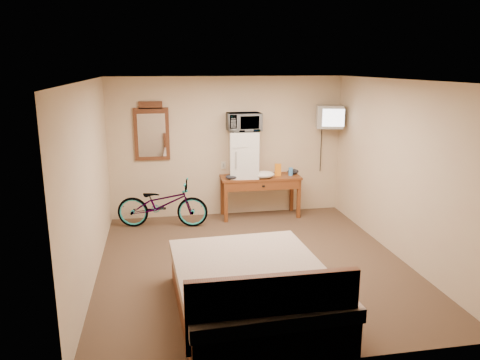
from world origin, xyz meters
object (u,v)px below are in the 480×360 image
at_px(bicycle, 163,204).
at_px(mini_fridge, 244,154).
at_px(wall_mirror, 152,132).
at_px(bed, 253,291).
at_px(desk, 261,183).
at_px(crt_television, 329,117).
at_px(blue_cup, 291,172).
at_px(microwave, 244,122).

bearing_deg(bicycle, mini_fridge, -70.11).
xyz_separation_m(wall_mirror, bed, (1.05, -3.64, -1.27)).
relative_size(desk, crt_television, 2.31).
height_order(desk, bicycle, bicycle).
relative_size(blue_cup, wall_mirror, 0.14).
bearing_deg(bicycle, desk, -73.33).
relative_size(desk, bed, 0.64).
xyz_separation_m(microwave, bed, (-0.54, -3.41, -1.43)).
bearing_deg(wall_mirror, desk, -8.29).
distance_m(desk, crt_television, 1.70).
xyz_separation_m(mini_fridge, bed, (-0.54, -3.41, -0.87)).
bearing_deg(mini_fridge, bicycle, -169.52).
bearing_deg(blue_cup, desk, 178.88).
bearing_deg(desk, bicycle, -172.74).
distance_m(wall_mirror, bed, 4.00).
relative_size(blue_cup, crt_television, 0.23).
height_order(microwave, blue_cup, microwave).
relative_size(desk, blue_cup, 10.14).
distance_m(microwave, wall_mirror, 1.61).
bearing_deg(blue_cup, wall_mirror, 173.32).
bearing_deg(microwave, crt_television, -3.20).
xyz_separation_m(crt_television, wall_mirror, (-3.13, 0.25, -0.23)).
relative_size(mini_fridge, wall_mirror, 0.80).
xyz_separation_m(desk, mini_fridge, (-0.30, 0.05, 0.52)).
bearing_deg(microwave, mini_fridge, -126.10).
xyz_separation_m(desk, crt_television, (1.25, 0.02, 1.15)).
xyz_separation_m(mini_fridge, wall_mirror, (-1.59, 0.23, 0.40)).
bearing_deg(bed, crt_television, 58.41).
relative_size(mini_fridge, blue_cup, 5.80).
height_order(microwave, wall_mirror, wall_mirror).
xyz_separation_m(mini_fridge, microwave, (0.00, 0.00, 0.57)).
height_order(crt_television, bicycle, crt_television).
xyz_separation_m(crt_television, bed, (-2.09, -3.39, -1.50)).
distance_m(desk, blue_cup, 0.58).
height_order(blue_cup, bicycle, blue_cup).
bearing_deg(crt_television, bed, -121.59).
xyz_separation_m(mini_fridge, bicycle, (-1.45, -0.27, -0.76)).
xyz_separation_m(blue_cup, crt_television, (0.70, 0.03, 0.97)).
distance_m(mini_fridge, blue_cup, 0.91).
bearing_deg(desk, mini_fridge, 171.29).
bearing_deg(bed, blue_cup, 67.55).
bearing_deg(crt_television, mini_fridge, 179.18).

